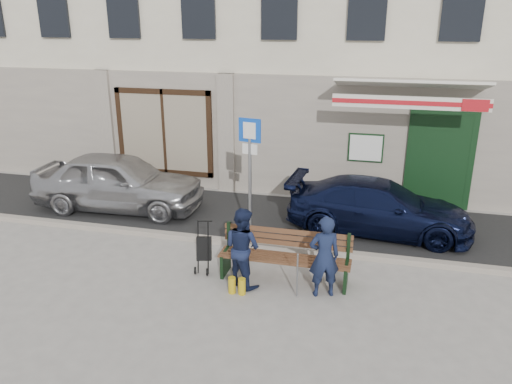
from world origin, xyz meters
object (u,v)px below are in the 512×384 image
(stroller, at_px, (204,250))
(bench, at_px, (282,257))
(car_silver, at_px, (119,181))
(man, at_px, (324,257))
(woman, at_px, (242,247))
(car_navy, at_px, (379,207))
(parking_sign, at_px, (250,160))

(stroller, bearing_deg, bench, -15.02)
(car_silver, height_order, bench, car_silver)
(man, height_order, woman, man)
(car_silver, xyz_separation_m, car_navy, (6.33, 0.11, -0.13))
(car_silver, distance_m, woman, 4.94)
(car_silver, bearing_deg, man, -120.65)
(parking_sign, xyz_separation_m, stroller, (-0.48, -1.61, -1.35))
(parking_sign, bearing_deg, bench, -45.97)
(woman, bearing_deg, man, -153.23)
(car_silver, xyz_separation_m, bench, (4.66, -2.58, -0.26))
(parking_sign, height_order, stroller, parking_sign)
(car_silver, height_order, stroller, car_silver)
(car_navy, height_order, stroller, car_navy)
(car_navy, relative_size, bench, 1.69)
(man, bearing_deg, stroller, -29.01)
(parking_sign, xyz_separation_m, woman, (0.37, -1.94, -1.04))
(car_silver, xyz_separation_m, woman, (4.00, -2.90, 0.02))
(bench, distance_m, stroller, 1.50)
(car_navy, distance_m, woman, 3.81)
(man, height_order, stroller, man)
(parking_sign, xyz_separation_m, man, (1.82, -1.96, -1.04))
(man, bearing_deg, bench, -43.88)
(parking_sign, bearing_deg, car_navy, 33.52)
(car_navy, bearing_deg, man, 167.94)
(woman, height_order, stroller, woman)
(car_navy, height_order, woman, woman)
(woman, bearing_deg, stroller, 6.94)
(man, distance_m, woman, 1.45)
(car_silver, relative_size, man, 2.87)
(parking_sign, bearing_deg, man, -35.46)
(parking_sign, bearing_deg, woman, -67.52)
(car_silver, bearing_deg, car_navy, -91.43)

